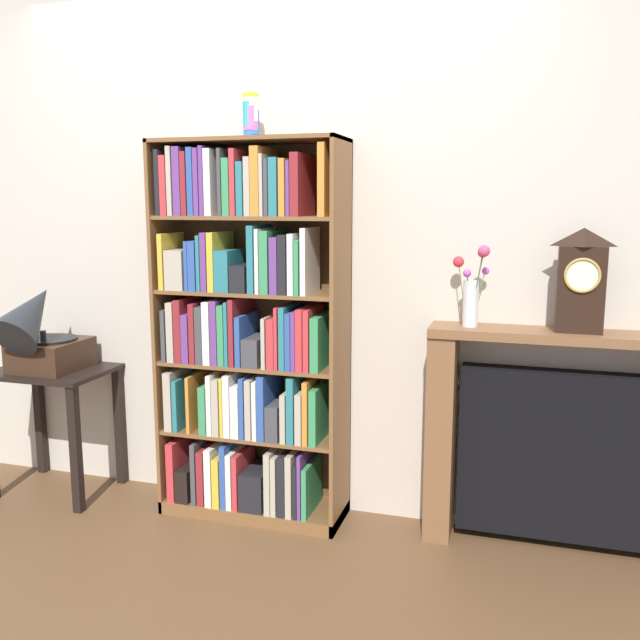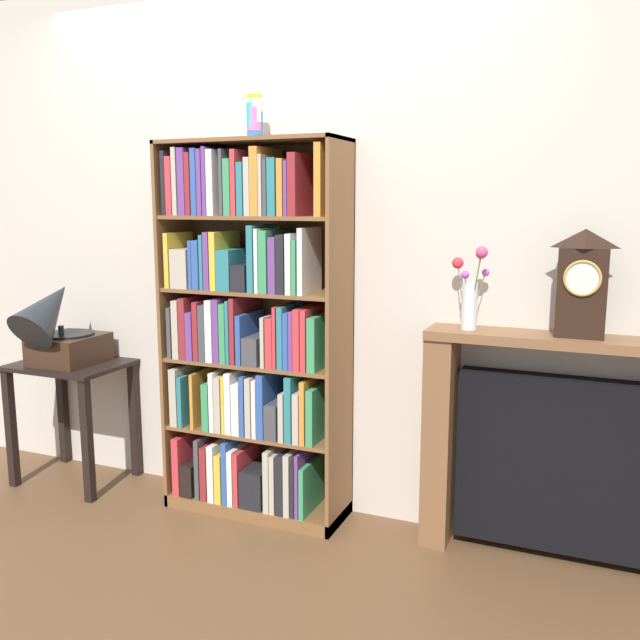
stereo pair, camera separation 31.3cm
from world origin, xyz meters
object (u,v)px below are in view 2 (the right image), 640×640
gramophone (58,327)px  cup_stack (255,117)px  bookshelf (251,340)px  fireplace_mantel (574,454)px  side_table_left (72,393)px  flower_vase (471,292)px  mantel_clock (583,283)px

gramophone → cup_stack: bearing=7.9°
bookshelf → gramophone: bearing=-173.4°
cup_stack → fireplace_mantel: size_ratio=0.16×
cup_stack → gramophone: (-1.10, -0.15, -1.03)m
side_table_left → flower_vase: bearing=2.8°
mantel_clock → flower_vase: 0.44m
gramophone → side_table_left: bearing=90.0°
bookshelf → fireplace_mantel: bearing=2.9°
side_table_left → cup_stack: bearing=4.2°
gramophone → flower_vase: (2.10, 0.17, 0.27)m
fireplace_mantel → mantel_clock: mantel_clock is taller
bookshelf → side_table_left: 1.14m
side_table_left → mantel_clock: mantel_clock is taller
gramophone → flower_vase: 2.13m
fireplace_mantel → mantel_clock: size_ratio=2.87×
fireplace_mantel → side_table_left: bearing=-177.2°
cup_stack → side_table_left: bearing=-175.8°
bookshelf → gramophone: size_ratio=3.52×
fireplace_mantel → mantel_clock: (-0.01, -0.02, 0.71)m
fireplace_mantel → bookshelf: bearing=-177.1°
cup_stack → side_table_left: 1.78m
bookshelf → flower_vase: bearing=2.7°
fireplace_mantel → flower_vase: bearing=-176.8°
side_table_left → flower_vase: flower_vase is taller
bookshelf → cup_stack: (0.02, 0.03, 1.03)m
bookshelf → flower_vase: size_ratio=5.03×
side_table_left → gramophone: 0.38m
side_table_left → fireplace_mantel: 2.55m
bookshelf → cup_stack: cup_stack is taller
mantel_clock → fireplace_mantel: bearing=69.6°
bookshelf → fireplace_mantel: bookshelf is taller
gramophone → mantel_clock: bearing=3.9°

